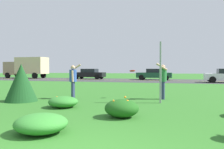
% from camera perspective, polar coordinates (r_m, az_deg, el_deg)
% --- Properties ---
extents(ground_plane, '(120.00, 120.00, 0.00)m').
position_cam_1_polar(ground_plane, '(15.52, 10.40, -3.84)').
color(ground_plane, '#2D6B23').
extents(highway_strip, '(120.00, 9.30, 0.01)m').
position_cam_1_polar(highway_strip, '(28.05, 13.12, -1.53)').
color(highway_strip, '#38383A').
rests_on(highway_strip, ground).
extents(highway_center_stripe, '(120.00, 0.16, 0.00)m').
position_cam_1_polar(highway_center_stripe, '(28.05, 13.12, -1.52)').
color(highway_center_stripe, yellow).
rests_on(highway_center_stripe, ground).
extents(daylily_clump_near_camera, '(1.00, 0.97, 0.58)m').
position_cam_1_polar(daylily_clump_near_camera, '(6.67, 2.45, -8.43)').
color(daylily_clump_near_camera, '#1E5619').
rests_on(daylily_clump_near_camera, ground).
extents(daylily_clump_front_center, '(1.09, 1.06, 0.41)m').
position_cam_1_polar(daylily_clump_front_center, '(8.55, -12.12, -6.70)').
color(daylily_clump_front_center, '#337F2D').
rests_on(daylily_clump_front_center, ground).
extents(daylily_clump_mid_left, '(1.16, 1.13, 0.43)m').
position_cam_1_polar(daylily_clump_mid_left, '(5.30, -17.32, -11.61)').
color(daylily_clump_mid_left, '#337F2D').
rests_on(daylily_clump_mid_left, ground).
extents(sign_post_near_path, '(0.07, 0.10, 2.53)m').
position_cam_1_polar(sign_post_near_path, '(9.55, 12.05, 0.52)').
color(sign_post_near_path, '#93969B').
rests_on(sign_post_near_path, ground).
extents(evergreen_shrub_side, '(1.39, 1.39, 1.63)m').
position_cam_1_polar(evergreen_shrub_side, '(10.64, -21.78, -1.87)').
color(evergreen_shrub_side, '#19471E').
rests_on(evergreen_shrub_side, ground).
extents(person_thrower_blue_shirt, '(0.51, 0.56, 1.65)m').
position_cam_1_polar(person_thrower_blue_shirt, '(10.87, -9.72, -1.05)').
color(person_thrower_blue_shirt, '#2D4C9E').
rests_on(person_thrower_blue_shirt, ground).
extents(person_catcher_green_shirt, '(0.52, 0.56, 1.69)m').
position_cam_1_polar(person_catcher_green_shirt, '(10.81, 12.62, -0.97)').
color(person_catcher_green_shirt, '#287038').
rests_on(person_catcher_green_shirt, ground).
extents(frisbee_red, '(0.27, 0.26, 0.11)m').
position_cam_1_polar(frisbee_red, '(10.99, 5.09, 0.91)').
color(frisbee_red, red).
extents(car_dark_green_center_right, '(4.50, 2.00, 1.45)m').
position_cam_1_polar(car_dark_green_center_right, '(30.22, 10.57, 0.08)').
color(car_dark_green_center_right, '#194C2D').
rests_on(car_dark_green_center_right, ground).
extents(car_black_rightmost, '(4.50, 2.00, 1.45)m').
position_cam_1_polar(car_black_rightmost, '(32.47, -5.75, 0.18)').
color(car_black_rightmost, black).
rests_on(car_black_rightmost, ground).
extents(box_truck_tan, '(6.70, 2.46, 3.20)m').
position_cam_1_polar(box_truck_tan, '(37.63, -20.55, 1.88)').
color(box_truck_tan, '#937F60').
rests_on(box_truck_tan, ground).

